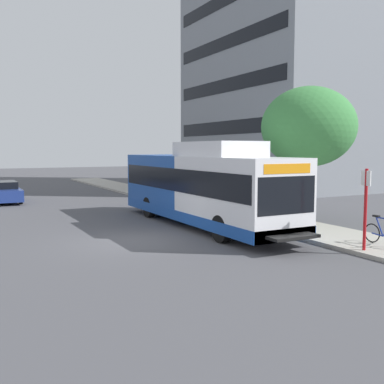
% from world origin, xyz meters
% --- Properties ---
extents(ground_plane, '(120.00, 120.00, 0.00)m').
position_xyz_m(ground_plane, '(0.00, 8.00, 0.00)').
color(ground_plane, '#4C4C51').
extents(sidewalk_curb, '(3.00, 56.00, 0.14)m').
position_xyz_m(sidewalk_curb, '(7.00, 6.00, 0.07)').
color(sidewalk_curb, '#A8A399').
rests_on(sidewalk_curb, ground).
extents(transit_bus, '(2.58, 12.25, 3.65)m').
position_xyz_m(transit_bus, '(3.91, 1.78, 1.70)').
color(transit_bus, white).
rests_on(transit_bus, ground).
extents(bus_stop_sign_pole, '(0.10, 0.36, 2.60)m').
position_xyz_m(bus_stop_sign_pole, '(5.85, -5.40, 1.65)').
color(bus_stop_sign_pole, red).
rests_on(bus_stop_sign_pole, sidewalk_curb).
extents(street_tree_near_stop, '(4.12, 4.12, 5.93)m').
position_xyz_m(street_tree_near_stop, '(8.20, -0.13, 4.31)').
color(street_tree_near_stop, '#4C3823').
rests_on(street_tree_near_stop, sidewalk_curb).
extents(parked_car_far_lane, '(1.80, 4.50, 1.33)m').
position_xyz_m(parked_car_far_lane, '(-2.93, 15.05, 0.66)').
color(parked_car_far_lane, navy).
rests_on(parked_car_far_lane, ground).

